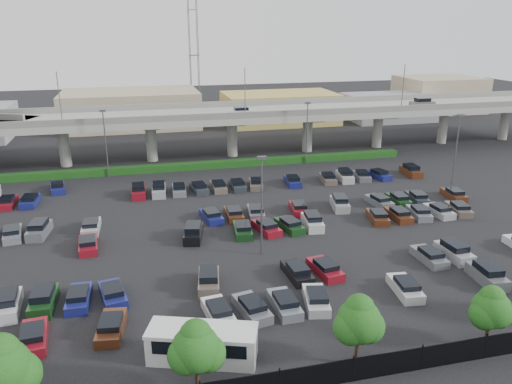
{
  "coord_description": "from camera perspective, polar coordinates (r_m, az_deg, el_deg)",
  "views": [
    {
      "loc": [
        -11.63,
        -52.76,
        22.32
      ],
      "look_at": [
        2.8,
        5.61,
        2.0
      ],
      "focal_mm": 35.0,
      "sensor_mm": 36.0,
      "label": 1
    }
  ],
  "objects": [
    {
      "name": "parked_cars",
      "position": [
        56.04,
        -1.36,
        -4.14
      ],
      "size": [
        63.19,
        41.68,
        1.67
      ],
      "color": "silver",
      "rests_on": "ground"
    },
    {
      "name": "comm_tower",
      "position": [
        127.9,
        -7.11,
        15.53
      ],
      "size": [
        2.4,
        2.4,
        30.0
      ],
      "color": "#4D4C51",
      "rests_on": "ground"
    },
    {
      "name": "distant_buildings",
      "position": [
        118.52,
        -2.05,
        9.64
      ],
      "size": [
        138.0,
        24.0,
        9.0
      ],
      "color": "gray",
      "rests_on": "ground"
    },
    {
      "name": "shuttle_bus",
      "position": [
        36.33,
        -6.13,
        -16.74
      ],
      "size": [
        8.04,
        4.97,
        2.44
      ],
      "color": "silver",
      "rests_on": "ground"
    },
    {
      "name": "ground",
      "position": [
        58.45,
        -1.34,
        -3.78
      ],
      "size": [
        280.0,
        280.0,
        0.0
      ],
      "primitive_type": "plane",
      "color": "black"
    },
    {
      "name": "light_poles",
      "position": [
        57.56,
        -5.84,
        2.35
      ],
      "size": [
        66.9,
        48.38,
        10.3
      ],
      "color": "#4D4C51",
      "rests_on": "ground"
    },
    {
      "name": "hedge",
      "position": [
        81.58,
        -5.19,
        3.12
      ],
      "size": [
        66.0,
        1.6,
        1.1
      ],
      "primitive_type": "cube",
      "color": "#133B11",
      "rests_on": "ground"
    },
    {
      "name": "overpass",
      "position": [
        86.86,
        -6.18,
        8.39
      ],
      "size": [
        150.0,
        13.0,
        15.8
      ],
      "color": "#97978F",
      "rests_on": "ground"
    },
    {
      "name": "tree_row",
      "position": [
        34.55,
        9.78,
        -14.6
      ],
      "size": [
        65.07,
        3.66,
        5.94
      ],
      "color": "#332316",
      "rests_on": "ground"
    },
    {
      "name": "fence",
      "position": [
        34.72,
        9.33,
        -19.69
      ],
      "size": [
        70.0,
        0.1,
        2.0
      ],
      "color": "black",
      "rests_on": "ground"
    }
  ]
}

